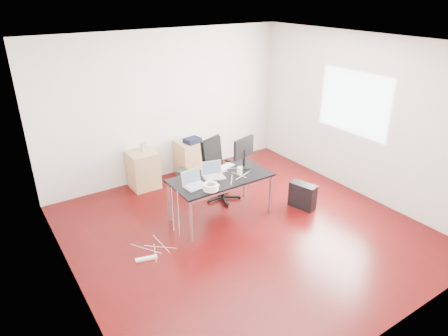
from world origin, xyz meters
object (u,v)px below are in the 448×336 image
desk (221,180)px  office_chair (219,167)px  filing_cabinet_left (143,170)px  filing_cabinet_right (191,158)px  pc_tower (303,196)px

desk → office_chair: bearing=60.0°
office_chair → filing_cabinet_left: office_chair is taller
desk → filing_cabinet_left: 1.84m
filing_cabinet_right → office_chair: bearing=-93.4°
desk → pc_tower: bearing=-20.8°
desk → pc_tower: (1.33, -0.51, -0.46)m
desk → pc_tower: size_ratio=3.56×
office_chair → filing_cabinet_left: 1.50m
filing_cabinet_left → pc_tower: bearing=-48.7°
desk → filing_cabinet_left: bearing=109.6°
desk → filing_cabinet_right: 1.79m
office_chair → desk: bearing=-138.9°
desk → office_chair: 0.67m
office_chair → pc_tower: office_chair is taller
filing_cabinet_right → filing_cabinet_left: bearing=180.0°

